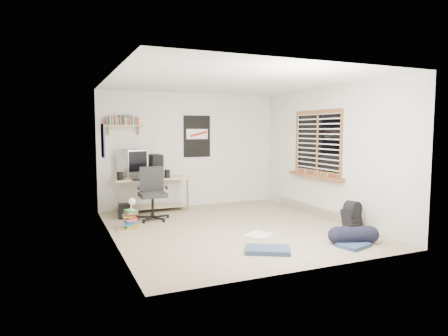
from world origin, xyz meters
name	(u,v)px	position (x,y,z in m)	size (l,w,h in m)	color
floor	(232,228)	(0.00, 0.00, -0.01)	(4.00, 4.50, 0.01)	gray
ceiling	(233,81)	(0.00, 0.00, 2.50)	(4.00, 4.50, 0.01)	white
back_wall	(190,150)	(0.00, 2.25, 1.25)	(4.00, 0.01, 2.50)	silver
left_wall	(111,159)	(-2.00, 0.00, 1.25)	(0.01, 4.50, 2.50)	silver
right_wall	(328,153)	(2.00, 0.00, 1.25)	(0.01, 4.50, 2.50)	silver
desk	(151,194)	(-0.95, 2.00, 0.36)	(1.53, 0.67, 0.70)	tan
monitor_left	(128,167)	(-1.42, 2.00, 0.94)	(0.44, 0.11, 0.48)	#A4A3A8
monitor_right	(138,168)	(-1.25, 1.83, 0.93)	(0.42, 0.10, 0.46)	#959499
pc_tower	(156,166)	(-0.86, 1.96, 0.94)	(0.22, 0.47, 0.49)	black
keyboard	(142,179)	(-1.19, 1.73, 0.71)	(0.39, 0.14, 0.02)	black
speaker_left	(120,176)	(-1.62, 1.73, 0.79)	(0.09, 0.09, 0.18)	black
speaker_right	(167,174)	(-0.68, 1.73, 0.79)	(0.09, 0.09, 0.19)	black
office_chair	(153,194)	(-1.12, 1.16, 0.49)	(0.65, 0.65, 1.00)	#252528
wall_shelf	(124,126)	(-1.45, 2.14, 1.78)	(0.80, 0.22, 0.24)	tan
poster_back_wall	(197,136)	(0.15, 2.23, 1.55)	(0.62, 0.03, 0.92)	black
poster_left_wall	(103,141)	(-1.99, 1.20, 1.50)	(0.02, 0.42, 0.60)	navy
window	(317,142)	(1.95, 0.30, 1.45)	(0.10, 1.50, 1.26)	brown
baseboard_heater	(315,211)	(1.96, 0.30, 0.09)	(0.08, 2.50, 0.18)	#B7B2A8
backpack	(352,220)	(1.70, -1.05, 0.20)	(0.31, 0.25, 0.42)	black
duffel_bag	(353,234)	(1.26, -1.58, 0.14)	(0.27, 0.27, 0.52)	black
tshirt	(259,235)	(0.15, -0.67, 0.02)	(0.40, 0.34, 0.04)	white
jeans_a	(268,250)	(-0.12, -1.44, 0.03)	(0.61, 0.39, 0.07)	navy
jeans_b	(354,245)	(1.15, -1.71, 0.03)	(0.44, 0.33, 0.06)	navy
book_stack	(130,220)	(-1.63, 0.65, 0.15)	(0.42, 0.35, 0.29)	brown
desk_lamp	(131,207)	(-1.61, 0.63, 0.38)	(0.13, 0.22, 0.22)	white
subwoofer	(125,211)	(-1.58, 1.52, 0.14)	(0.24, 0.24, 0.27)	black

